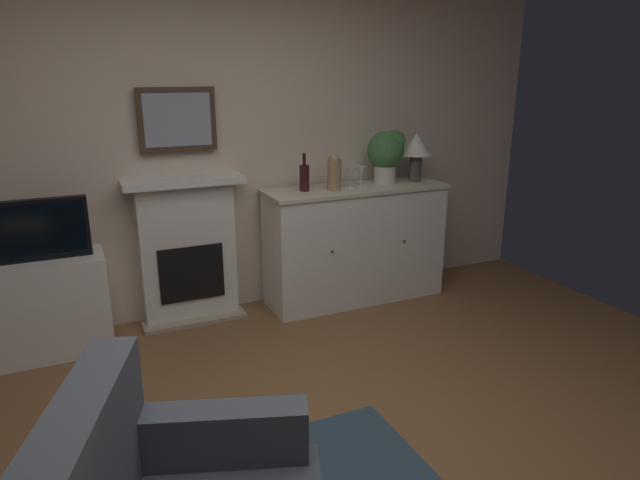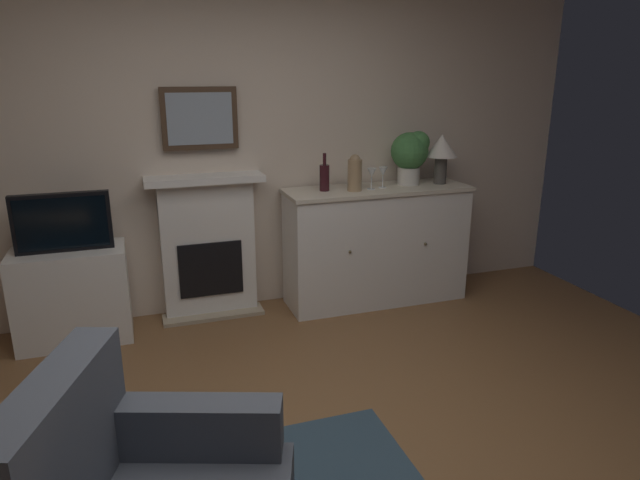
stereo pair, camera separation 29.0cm
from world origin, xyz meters
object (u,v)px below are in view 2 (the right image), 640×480
(framed_picture, at_px, (200,119))
(sideboard_cabinet, at_px, (376,245))
(fireplace_unit, at_px, (208,246))
(table_lamp, at_px, (442,149))
(wine_bottle, at_px, (324,177))
(wine_glass_left, at_px, (372,174))
(vase_decorative, at_px, (355,173))
(tv_cabinet, at_px, (73,295))
(wine_glass_center, at_px, (383,172))
(tv_set, at_px, (62,222))
(potted_plant_small, at_px, (411,153))

(framed_picture, relative_size, sideboard_cabinet, 0.37)
(fireplace_unit, bearing_deg, table_lamp, -5.37)
(wine_bottle, height_order, wine_glass_left, wine_bottle)
(vase_decorative, relative_size, tv_cabinet, 0.38)
(table_lamp, relative_size, wine_glass_center, 2.42)
(table_lamp, relative_size, tv_set, 0.65)
(sideboard_cabinet, xyz_separation_m, tv_cabinet, (-2.31, 0.02, -0.14))
(sideboard_cabinet, relative_size, potted_plant_small, 3.47)
(vase_decorative, bearing_deg, tv_cabinet, 178.22)
(sideboard_cabinet, bearing_deg, vase_decorative, -167.16)
(fireplace_unit, bearing_deg, tv_set, -169.23)
(framed_picture, distance_m, sideboard_cabinet, 1.70)
(table_lamp, bearing_deg, tv_set, -179.84)
(wine_glass_center, distance_m, tv_set, 2.35)
(wine_glass_center, relative_size, vase_decorative, 0.59)
(fireplace_unit, bearing_deg, sideboard_cabinet, -7.58)
(framed_picture, relative_size, vase_decorative, 1.96)
(sideboard_cabinet, bearing_deg, wine_glass_left, -152.01)
(table_lamp, distance_m, tv_set, 2.88)
(table_lamp, height_order, tv_cabinet, table_lamp)
(wine_bottle, relative_size, wine_glass_left, 1.76)
(vase_decorative, bearing_deg, wine_glass_center, 9.07)
(tv_cabinet, xyz_separation_m, potted_plant_small, (2.61, 0.03, 0.88))
(vase_decorative, distance_m, potted_plant_small, 0.54)
(wine_bottle, bearing_deg, tv_set, -178.99)
(wine_glass_left, relative_size, potted_plant_small, 0.38)
(tv_set, distance_m, potted_plant_small, 2.63)
(framed_picture, bearing_deg, vase_decorative, -13.77)
(wine_glass_left, height_order, vase_decorative, vase_decorative)
(fireplace_unit, relative_size, framed_picture, 2.00)
(sideboard_cabinet, height_order, tv_set, tv_set)
(tv_set, bearing_deg, wine_bottle, 1.01)
(sideboard_cabinet, xyz_separation_m, tv_set, (-2.31, -0.01, 0.39))
(wine_glass_left, bearing_deg, tv_set, 179.21)
(framed_picture, bearing_deg, tv_set, -166.69)
(table_lamp, xyz_separation_m, wine_glass_center, (-0.52, -0.01, -0.16))
(fireplace_unit, distance_m, wine_glass_left, 1.38)
(sideboard_cabinet, relative_size, wine_bottle, 5.14)
(framed_picture, bearing_deg, wine_bottle, -12.50)
(fireplace_unit, xyz_separation_m, wine_bottle, (0.89, -0.15, 0.51))
(framed_picture, height_order, wine_bottle, framed_picture)
(tv_cabinet, bearing_deg, sideboard_cabinet, -0.37)
(framed_picture, bearing_deg, fireplace_unit, -90.00)
(tv_set, bearing_deg, vase_decorative, -1.15)
(vase_decorative, bearing_deg, table_lamp, 3.69)
(wine_glass_center, bearing_deg, wine_glass_left, -164.86)
(fireplace_unit, height_order, tv_cabinet, fireplace_unit)
(wine_glass_center, bearing_deg, potted_plant_small, 11.61)
(wine_glass_left, bearing_deg, sideboard_cabinet, 27.99)
(wine_bottle, distance_m, wine_glass_left, 0.37)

